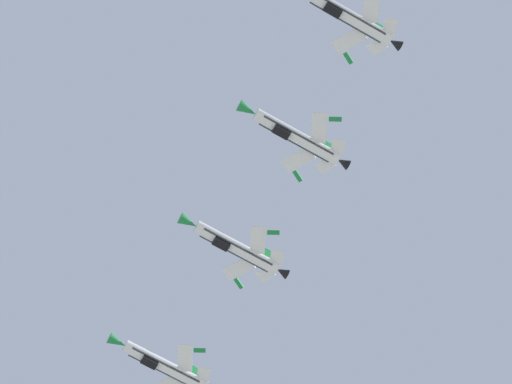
# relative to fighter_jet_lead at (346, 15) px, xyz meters

# --- Properties ---
(fighter_jet_lead) EXTENTS (15.94, 10.32, 4.42)m
(fighter_jet_lead) POSITION_rel_fighter_jet_lead_xyz_m (0.00, 0.00, 0.00)
(fighter_jet_lead) COLOR silver
(fighter_jet_left_wing) EXTENTS (15.94, 10.36, 4.38)m
(fighter_jet_left_wing) POSITION_rel_fighter_jet_lead_xyz_m (4.47, 15.70, -0.82)
(fighter_jet_left_wing) COLOR silver
(fighter_jet_right_wing) EXTENTS (15.94, 10.28, 4.49)m
(fighter_jet_right_wing) POSITION_rel_fighter_jet_lead_xyz_m (7.58, 32.02, -1.16)
(fighter_jet_right_wing) COLOR silver
(fighter_jet_left_outer) EXTENTS (15.94, 10.47, 4.39)m
(fighter_jet_left_outer) POSITION_rel_fighter_jet_lead_xyz_m (10.32, 51.27, -1.11)
(fighter_jet_left_outer) COLOR silver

